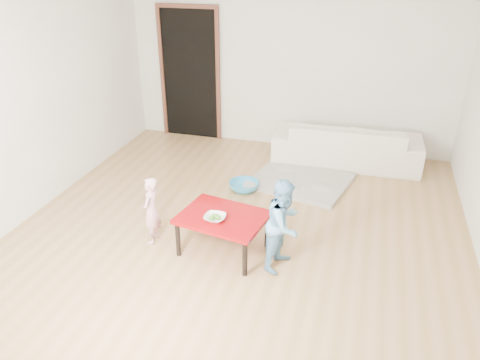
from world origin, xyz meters
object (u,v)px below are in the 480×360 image
at_px(bowl, 215,218).
at_px(sofa, 347,143).
at_px(child_pink, 151,211).
at_px(child_blue, 284,224).
at_px(red_table, 223,233).
at_px(basin, 244,186).

bearing_deg(bowl, sofa, 68.34).
bearing_deg(child_pink, child_blue, 84.71).
xyz_separation_m(red_table, bowl, (-0.05, -0.11, 0.24)).
xyz_separation_m(red_table, child_pink, (-0.79, -0.03, 0.16)).
bearing_deg(bowl, child_pink, 174.41).
relative_size(red_table, basin, 2.19).
distance_m(sofa, bowl, 2.98).
relative_size(sofa, basin, 5.34).
height_order(bowl, child_pink, child_pink).
xyz_separation_m(child_pink, basin, (0.63, 1.40, -0.32)).
bearing_deg(bowl, red_table, 65.27).
relative_size(bowl, child_pink, 0.28).
xyz_separation_m(sofa, child_blue, (-0.40, -2.72, 0.17)).
height_order(bowl, child_blue, child_blue).
distance_m(bowl, child_blue, 0.70).
distance_m(child_pink, child_blue, 1.44).
bearing_deg(child_blue, sofa, 7.74).
xyz_separation_m(bowl, child_blue, (0.70, 0.04, 0.02)).
bearing_deg(red_table, child_pink, -177.62).
bearing_deg(child_blue, bowl, 109.78).
height_order(red_table, child_blue, child_blue).
bearing_deg(sofa, bowl, 66.89).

